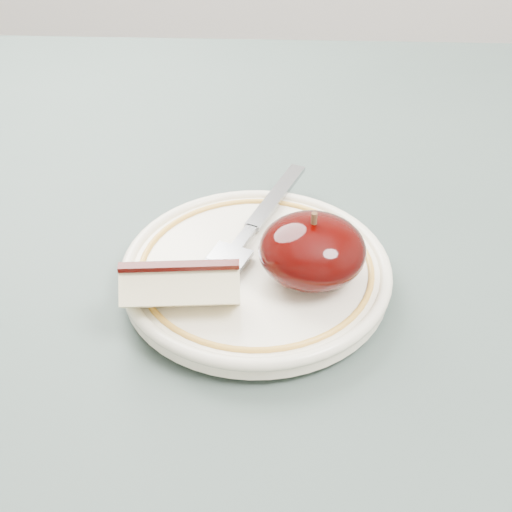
{
  "coord_description": "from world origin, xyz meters",
  "views": [
    {
      "loc": [
        0.0,
        -0.38,
        1.09
      ],
      "look_at": [
        -0.01,
        -0.0,
        0.78
      ],
      "focal_mm": 50.0,
      "sensor_mm": 36.0,
      "label": 1
    }
  ],
  "objects_px": {
    "table": "(274,368)",
    "plate": "(256,272)",
    "fork": "(251,229)",
    "apple_half": "(312,250)"
  },
  "relations": [
    {
      "from": "plate",
      "to": "fork",
      "type": "xyz_separation_m",
      "value": [
        -0.01,
        0.04,
        0.01
      ]
    },
    {
      "from": "table",
      "to": "plate",
      "type": "distance_m",
      "value": 0.1
    },
    {
      "from": "plate",
      "to": "apple_half",
      "type": "bearing_deg",
      "value": -11.93
    },
    {
      "from": "plate",
      "to": "apple_half",
      "type": "height_order",
      "value": "apple_half"
    },
    {
      "from": "apple_half",
      "to": "fork",
      "type": "relative_size",
      "value": 0.43
    },
    {
      "from": "table",
      "to": "plate",
      "type": "height_order",
      "value": "plate"
    },
    {
      "from": "plate",
      "to": "fork",
      "type": "relative_size",
      "value": 1.11
    },
    {
      "from": "fork",
      "to": "plate",
      "type": "bearing_deg",
      "value": -150.29
    },
    {
      "from": "table",
      "to": "fork",
      "type": "distance_m",
      "value": 0.12
    },
    {
      "from": "table",
      "to": "plate",
      "type": "bearing_deg",
      "value": -171.97
    }
  ]
}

